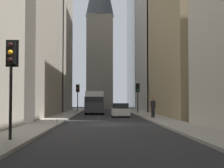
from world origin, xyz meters
The scene contains 14 objects.
ground_plane centered at (0.00, 0.00, 0.00)m, with size 135.00×135.00×0.00m, color #262628.
sidewalk_right centered at (0.00, 4.50, 0.07)m, with size 90.00×2.20×0.14m, color gray.
sidewalk_left centered at (0.00, -4.50, 0.07)m, with size 90.00×2.20×0.14m, color gray.
building_left_far centered at (29.25, -10.60, 16.69)m, with size 17.54×10.00×33.38m.
building_left_midfar centered at (11.78, -10.60, 11.70)m, with size 19.91×10.00×23.40m.
building_right_far centered at (28.10, 10.60, 14.10)m, with size 15.62×10.00×28.20m.
church_spire centered at (43.00, 0.89, 16.68)m, with size 5.56×5.56×31.85m.
delivery_truck centered at (18.86, 1.40, 1.46)m, with size 6.46×2.25×2.84m.
sedan_white centered at (11.13, -1.40, 0.66)m, with size 4.30×1.78×1.42m.
traffic_light_foreground centered at (-11.02, 4.17, 3.09)m, with size 0.43×0.52×4.02m.
traffic_light_midblock centered at (19.16, -4.07, 2.88)m, with size 0.43×0.52×3.74m.
traffic_light_far_junction centered at (24.76, 3.92, 2.96)m, with size 0.43×0.52×3.84m.
pedestrian centered at (7.04, -4.20, 1.12)m, with size 0.26×0.44×1.79m.
discarded_bottle centered at (-1.14, 3.59, 0.25)m, with size 0.07×0.07×0.27m.
Camera 1 is at (-25.12, 0.55, 1.70)m, focal length 56.24 mm.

